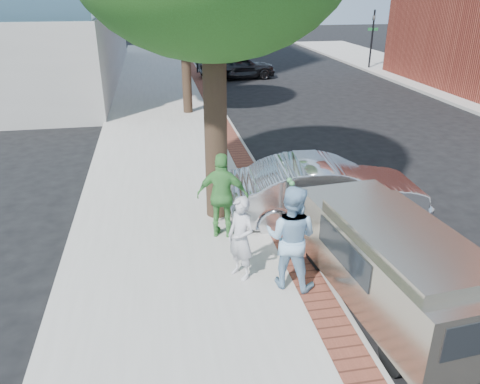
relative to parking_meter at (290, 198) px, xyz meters
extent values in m
plane|color=black|center=(-0.70, -0.23, -1.21)|extent=(120.00, 120.00, 0.00)
cube|color=#9E9991|center=(-2.20, 7.77, -1.13)|extent=(5.00, 60.00, 0.15)
cube|color=brown|center=(0.00, 7.77, -1.05)|extent=(0.60, 60.00, 0.01)
cube|color=gray|center=(0.35, 7.77, -1.13)|extent=(0.10, 60.00, 0.15)
cylinder|color=black|center=(0.20, 21.77, 0.69)|extent=(0.12, 0.12, 3.80)
imported|color=black|center=(0.20, 21.77, 1.79)|extent=(0.18, 0.15, 0.90)
cube|color=#1E7238|center=(0.20, 21.77, 1.39)|extent=(0.70, 0.03, 0.18)
cylinder|color=black|center=(11.80, 21.77, 0.69)|extent=(0.12, 0.12, 3.80)
imported|color=black|center=(11.80, 21.77, 1.79)|extent=(0.18, 0.15, 0.90)
cube|color=#1E7238|center=(11.80, 21.77, 1.39)|extent=(0.70, 0.03, 0.18)
cylinder|color=black|center=(-1.30, 1.67, 1.14)|extent=(0.52, 0.52, 4.40)
cylinder|color=black|center=(-1.20, 11.77, 0.87)|extent=(0.40, 0.40, 3.85)
cylinder|color=gray|center=(0.00, 0.00, -0.48)|extent=(0.07, 0.07, 1.15)
cube|color=#2D3030|center=(0.00, -0.09, 0.21)|extent=(0.12, 0.14, 0.24)
cube|color=#2D3030|center=(0.00, 0.09, 0.21)|extent=(0.12, 0.14, 0.24)
sphere|color=#3F8C4C|center=(0.00, -0.09, 0.36)|extent=(0.11, 0.11, 0.11)
sphere|color=#3F8C4C|center=(0.00, 0.09, 0.36)|extent=(0.11, 0.11, 0.11)
imported|color=#B7B6BC|center=(-1.22, -1.05, -0.24)|extent=(0.65, 0.71, 1.63)
imported|color=#8AB4D5|center=(-0.40, -1.46, -0.07)|extent=(1.20, 1.13, 1.96)
imported|color=#499945|center=(-1.32, 0.59, -0.10)|extent=(1.20, 0.76, 1.90)
imported|color=silver|center=(1.26, 1.16, -0.44)|extent=(4.73, 1.90, 1.53)
imported|color=black|center=(2.46, 20.05, -0.43)|extent=(4.69, 2.27, 1.54)
cube|color=gray|center=(1.18, -2.23, -0.31)|extent=(2.08, 4.43, 1.21)
cube|color=gray|center=(1.01, -0.35, -0.56)|extent=(1.72, 0.95, 0.72)
cube|color=gray|center=(1.20, -2.49, 0.36)|extent=(1.79, 3.17, 0.14)
cylinder|color=black|center=(0.32, -0.91, -0.92)|extent=(0.25, 0.59, 0.57)
cylinder|color=black|center=(1.79, -0.78, -0.92)|extent=(0.25, 0.59, 0.57)
cylinder|color=black|center=(0.57, -3.67, -0.92)|extent=(0.25, 0.59, 0.57)
cylinder|color=black|center=(2.03, -3.54, -0.92)|extent=(0.25, 0.59, 0.57)
cube|color=black|center=(2.02, -1.97, -0.04)|extent=(0.18, 1.79, 0.49)
cube|color=black|center=(0.31, -2.12, -0.04)|extent=(0.18, 1.79, 0.49)
cube|color=black|center=(0.98, 0.05, -0.26)|extent=(1.43, 0.14, 0.36)
camera|label=1|loc=(-2.59, -8.43, 4.02)|focal=35.00mm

